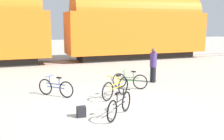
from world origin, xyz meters
TOP-DOWN VIEW (x-y plane):
  - ground_plane at (0.00, 0.00)m, footprint 80.00×80.00m
  - freight_train at (0.00, 11.69)m, footprint 24.25×2.96m
  - rail_near at (0.00, 10.97)m, footprint 36.25×0.07m
  - rail_far at (0.00, 12.41)m, footprint 36.25×0.07m
  - bicycle_green at (1.80, 2.50)m, footprint 1.33×1.01m
  - bicycle_black at (0.07, -0.70)m, footprint 1.28×1.27m
  - bicycle_yellow at (0.70, 1.33)m, footprint 1.50×1.11m
  - bicycle_blue at (-1.50, 2.32)m, footprint 1.23×1.24m
  - person_in_purple at (3.41, 3.29)m, footprint 0.33×0.33m
  - backpack at (-1.08, -0.35)m, footprint 0.28×0.20m

SIDE VIEW (x-z plane):
  - ground_plane at x=0.00m, z-range 0.00..0.00m
  - rail_near at x=0.00m, z-range 0.00..0.01m
  - rail_far at x=0.00m, z-range 0.00..0.01m
  - backpack at x=-1.08m, z-range 0.00..0.34m
  - bicycle_blue at x=-1.50m, z-range -0.06..0.76m
  - bicycle_green at x=1.80m, z-range -0.06..0.77m
  - bicycle_black at x=0.07m, z-range -0.06..0.77m
  - bicycle_yellow at x=0.70m, z-range -0.07..0.84m
  - person_in_purple at x=3.41m, z-range 0.00..1.70m
  - freight_train at x=0.00m, z-range 0.12..5.27m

